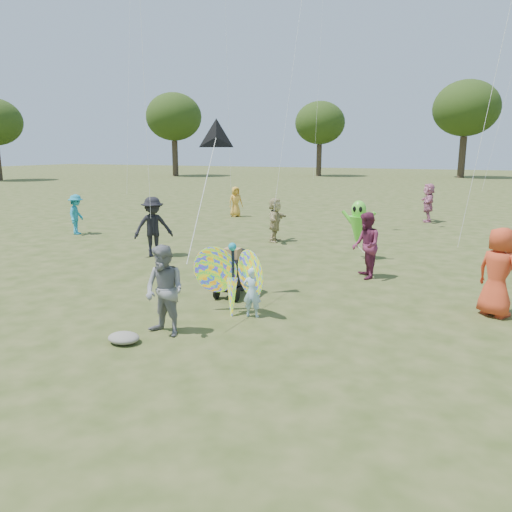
# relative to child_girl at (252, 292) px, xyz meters

# --- Properties ---
(ground) EXTENTS (160.00, 160.00, 0.00)m
(ground) POSITION_rel_child_girl_xyz_m (0.06, -0.99, -0.49)
(ground) COLOR #51592B
(ground) RESTS_ON ground
(child_girl) EXTENTS (0.39, 0.29, 0.99)m
(child_girl) POSITION_rel_child_girl_xyz_m (0.00, 0.00, 0.00)
(child_girl) COLOR #A3CDE7
(child_girl) RESTS_ON ground
(adult_man) EXTENTS (0.87, 0.73, 1.60)m
(adult_man) POSITION_rel_child_girl_xyz_m (-1.00, -1.48, 0.31)
(adult_man) COLOR gray
(adult_man) RESTS_ON ground
(grey_bag) EXTENTS (0.55, 0.45, 0.18)m
(grey_bag) POSITION_rel_child_girl_xyz_m (-1.43, -2.09, -0.40)
(grey_bag) COLOR gray
(grey_bag) RESTS_ON ground
(crowd_a) EXTENTS (1.02, 0.95, 1.75)m
(crowd_a) POSITION_rel_child_girl_xyz_m (4.33, 1.98, 0.38)
(crowd_a) COLOR red
(crowd_a) RESTS_ON ground
(crowd_b) EXTENTS (1.29, 1.31, 1.81)m
(crowd_b) POSITION_rel_child_girl_xyz_m (-5.04, 3.95, 0.41)
(crowd_b) COLOR black
(crowd_b) RESTS_ON ground
(crowd_d) EXTENTS (0.58, 1.47, 1.54)m
(crowd_d) POSITION_rel_child_girl_xyz_m (-2.58, 7.73, 0.28)
(crowd_d) COLOR tan
(crowd_d) RESTS_ON ground
(crowd_e) EXTENTS (0.91, 1.00, 1.68)m
(crowd_e) POSITION_rel_child_girl_xyz_m (1.39, 3.88, 0.35)
(crowd_e) COLOR maroon
(crowd_e) RESTS_ON ground
(crowd_g) EXTENTS (0.81, 0.84, 1.44)m
(crowd_g) POSITION_rel_child_girl_xyz_m (-6.77, 13.19, 0.23)
(crowd_g) COLOR gold
(crowd_g) RESTS_ON ground
(crowd_i) EXTENTS (0.91, 1.13, 1.52)m
(crowd_i) POSITION_rel_child_girl_xyz_m (-10.09, 6.12, 0.27)
(crowd_i) COLOR teal
(crowd_i) RESTS_ON ground
(crowd_j) EXTENTS (0.75, 1.66, 1.72)m
(crowd_j) POSITION_rel_child_girl_xyz_m (1.90, 15.04, 0.37)
(crowd_j) COLOR #C16E8F
(crowd_j) RESTS_ON ground
(jogging_stroller) EXTENTS (0.55, 1.07, 1.09)m
(jogging_stroller) POSITION_rel_child_girl_xyz_m (-0.95, 1.16, 0.12)
(jogging_stroller) COLOR black
(jogging_stroller) RESTS_ON ground
(butterfly_kite) EXTENTS (1.74, 0.75, 1.62)m
(butterfly_kite) POSITION_rel_child_girl_xyz_m (-0.44, 0.03, 0.20)
(butterfly_kite) COLOR #F14226
(butterfly_kite) RESTS_ON ground
(delta_kite_rig) EXTENTS (1.11, 2.69, 2.57)m
(delta_kite_rig) POSITION_rel_child_girl_xyz_m (-1.25, 0.97, 2.93)
(delta_kite_rig) COLOR black
(delta_kite_rig) RESTS_ON ground
(alien_kite) EXTENTS (1.12, 0.69, 1.74)m
(alien_kite) POSITION_rel_child_girl_xyz_m (0.71, 6.08, 0.48)
(alien_kite) COLOR #5FDE34
(alien_kite) RESTS_ON ground
(tree_line) EXTENTS (91.78, 33.60, 10.79)m
(tree_line) POSITION_rel_child_girl_xyz_m (3.73, 44.00, 6.37)
(tree_line) COLOR #3A2D21
(tree_line) RESTS_ON ground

